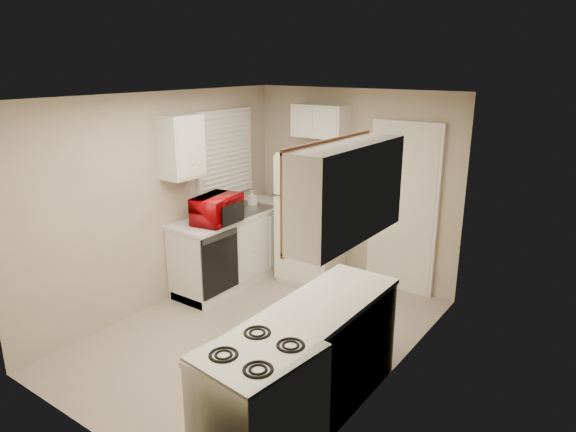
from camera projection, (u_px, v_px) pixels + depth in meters
The scene contains 19 objects.
floor at pixel (260, 333), 5.31m from camera, with size 3.80×3.80×0.00m, color #B7A895.
ceiling at pixel (256, 96), 4.62m from camera, with size 3.80×3.80×0.00m, color white.
wall_left at pixel (161, 201), 5.75m from camera, with size 3.80×3.80×0.00m, color tan.
wall_right at pixel (392, 253), 4.19m from camera, with size 3.80×3.80×0.00m, color tan.
wall_back at pixel (353, 186), 6.45m from camera, with size 2.80×2.80×0.00m, color tan.
wall_front at pixel (83, 292), 3.49m from camera, with size 2.80×2.80×0.00m, color tan.
left_counter at pixel (236, 247), 6.50m from camera, with size 0.60×1.80×0.90m, color silver.
dishwasher at pixel (220, 263), 5.86m from camera, with size 0.03×0.58×0.72m, color black.
sink at pixel (243, 213), 6.50m from camera, with size 0.54×0.74×0.16m, color gray.
microwave at pixel (217, 210), 5.94m from camera, with size 0.32×0.58×0.39m, color #A00208.
soap_bottle at pixel (252, 198), 6.68m from camera, with size 0.09×0.09×0.20m, color silver.
window_blinds at pixel (225, 153), 6.43m from camera, with size 0.10×0.98×1.08m, color silver.
upper_cabinet_left at pixel (181, 147), 5.66m from camera, with size 0.30×0.45×0.70m, color silver.
refrigerator at pixel (312, 216), 6.48m from camera, with size 0.68×0.66×1.66m, color silver.
cabinet_over_fridge at pixel (321, 121), 6.32m from camera, with size 0.70×0.30×0.40m, color silver.
interior_door at pixel (403, 209), 6.08m from camera, with size 0.86×0.06×2.08m, color silver.
right_counter at pixel (306, 366), 3.95m from camera, with size 0.60×2.00×0.90m, color silver.
stove at pixel (259, 410), 3.43m from camera, with size 0.62×0.76×0.93m, color silver.
upper_cabinet_right at pixel (348, 192), 3.71m from camera, with size 0.30×1.20×0.70m, color silver.
Camera 1 is at (2.99, -3.68, 2.70)m, focal length 32.00 mm.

